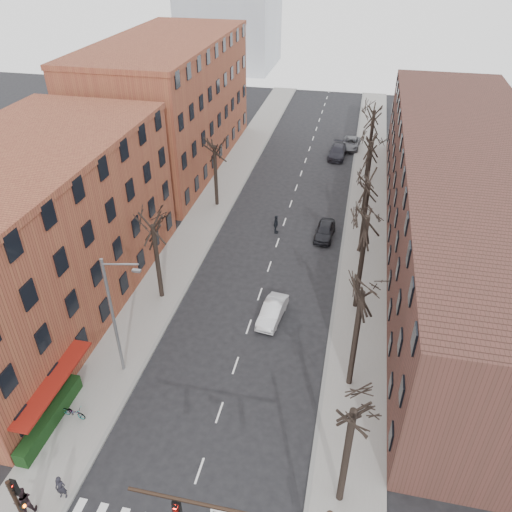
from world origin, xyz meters
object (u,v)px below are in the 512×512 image
Objects in this scene: pedestrian_a at (61,488)px; bicycle at (74,412)px; parked_car_mid at (338,152)px; silver_sedan at (272,312)px; parked_car_near at (325,231)px.

pedestrian_a is 5.13m from bicycle.
pedestrian_a is 0.97× the size of bicycle.
bicycle is at bearing 103.19° from pedestrian_a.
parked_car_mid reaches higher than bicycle.
bicycle is at bearing -123.63° from silver_sedan.
parked_car_mid is 3.21× the size of pedestrian_a.
bicycle is (-12.20, -44.25, -0.15)m from parked_car_mid.
bicycle is at bearing -114.26° from parked_car_near.
pedestrian_a is at bearing -108.95° from silver_sedan.
silver_sedan is 32.78m from parked_car_mid.
parked_car_mid is at bearing -8.73° from bicycle.
parked_car_mid is 45.90m from bicycle.
parked_car_mid is 3.12× the size of bicycle.
parked_car_mid reaches higher than parked_car_near.
parked_car_near is at bearing -85.90° from parked_car_mid.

